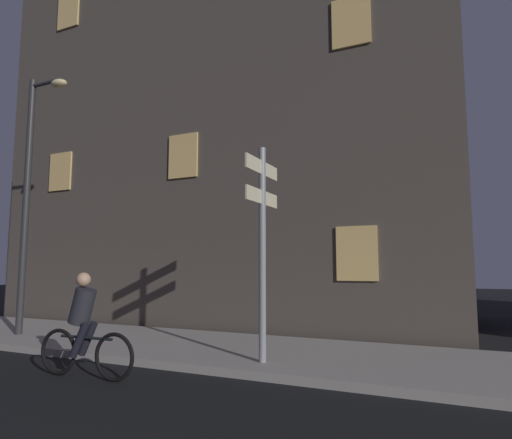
# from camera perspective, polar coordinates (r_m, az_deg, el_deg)

# --- Properties ---
(sidewalk_kerb) EXTENTS (40.00, 3.38, 0.14)m
(sidewalk_kerb) POSITION_cam_1_polar(r_m,az_deg,el_deg) (8.38, 7.80, -17.31)
(sidewalk_kerb) COLOR #9E9991
(sidewalk_kerb) RESTS_ON ground_plane
(signpost) EXTENTS (0.12, 1.27, 3.61)m
(signpost) POSITION_cam_1_polar(r_m,az_deg,el_deg) (7.48, 0.82, -1.87)
(signpost) COLOR gray
(signpost) RESTS_ON sidewalk_kerb
(street_lamp) EXTENTS (1.22, 0.28, 6.19)m
(street_lamp) POSITION_cam_1_polar(r_m,az_deg,el_deg) (11.96, -27.07, 4.32)
(street_lamp) COLOR #2D2D30
(street_lamp) RESTS_ON sidewalk_kerb
(cyclist) EXTENTS (1.82, 0.34, 1.61)m
(cyclist) POSITION_cam_1_polar(r_m,az_deg,el_deg) (7.53, -21.37, -12.98)
(cyclist) COLOR black
(cyclist) RESTS_ON ground_plane
(building_left_block) EXTENTS (13.83, 7.67, 19.12)m
(building_left_block) POSITION_cam_1_polar(r_m,az_deg,el_deg) (17.03, -1.24, 21.28)
(building_left_block) COLOR #4C443D
(building_left_block) RESTS_ON ground_plane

